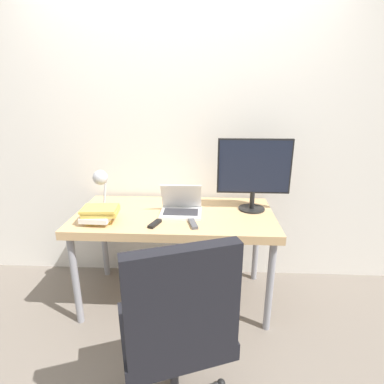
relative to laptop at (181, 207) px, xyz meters
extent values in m
plane|color=#70665B|center=(-0.05, -0.36, -0.80)|extent=(12.00, 12.00, 0.00)
cube|color=silver|center=(-0.05, 0.44, 0.50)|extent=(8.00, 0.05, 2.60)
cube|color=tan|center=(-0.05, 0.00, -0.08)|extent=(1.48, 0.74, 0.06)
cylinder|color=gray|center=(-0.73, -0.30, -0.46)|extent=(0.05, 0.05, 0.70)
cylinder|color=gray|center=(0.63, -0.30, -0.46)|extent=(0.05, 0.05, 0.70)
cylinder|color=gray|center=(-0.73, 0.31, -0.46)|extent=(0.05, 0.05, 0.70)
cylinder|color=gray|center=(0.63, 0.31, -0.46)|extent=(0.05, 0.05, 0.70)
cube|color=silver|center=(0.00, -0.02, -0.04)|extent=(0.30, 0.23, 0.02)
cube|color=#2D2D33|center=(0.00, -0.02, -0.03)|extent=(0.26, 0.14, 0.00)
cube|color=silver|center=(0.00, 0.04, 0.07)|extent=(0.30, 0.11, 0.21)
cube|color=black|center=(0.00, 0.04, 0.07)|extent=(0.27, 0.10, 0.18)
cylinder|color=black|center=(0.54, 0.11, -0.04)|extent=(0.20, 0.20, 0.01)
cylinder|color=black|center=(0.54, 0.11, 0.03)|extent=(0.04, 0.04, 0.13)
cube|color=black|center=(0.54, 0.11, 0.29)|extent=(0.55, 0.02, 0.41)
cube|color=black|center=(0.54, 0.10, 0.29)|extent=(0.52, 0.00, 0.39)
cylinder|color=#4C4C51|center=(-0.57, 0.07, -0.04)|extent=(0.14, 0.14, 0.02)
cylinder|color=#99999E|center=(-0.57, 0.00, 0.10)|extent=(0.02, 0.14, 0.28)
sphere|color=#B2B2B7|center=(-0.57, -0.06, 0.24)|extent=(0.11, 0.11, 0.11)
sphere|color=black|center=(0.29, -0.78, -0.78)|extent=(0.05, 0.05, 0.05)
sphere|color=black|center=(0.02, -0.60, -0.78)|extent=(0.05, 0.05, 0.05)
cylinder|color=black|center=(0.03, -0.74, -0.78)|extent=(0.04, 0.27, 0.03)
sphere|color=black|center=(-0.23, -0.80, -0.78)|extent=(0.05, 0.05, 0.05)
cylinder|color=#2D2D33|center=(0.03, -0.87, -0.56)|extent=(0.04, 0.04, 0.39)
cube|color=black|center=(0.03, -0.87, -0.32)|extent=(0.64, 0.60, 0.09)
cube|color=black|center=(0.10, -1.06, -0.02)|extent=(0.48, 0.23, 0.51)
cube|color=gold|center=(-0.56, -0.18, -0.03)|extent=(0.18, 0.16, 0.02)
cube|color=silver|center=(-0.56, -0.20, -0.01)|extent=(0.20, 0.19, 0.03)
cube|color=gold|center=(-0.54, -0.18, 0.03)|extent=(0.25, 0.20, 0.03)
cube|color=gold|center=(-0.55, -0.19, 0.05)|extent=(0.25, 0.19, 0.02)
cube|color=#4C4C51|center=(0.10, -0.21, -0.04)|extent=(0.08, 0.15, 0.02)
cube|color=black|center=(-0.16, -0.22, -0.04)|extent=(0.08, 0.14, 0.02)
camera|label=1|loc=(0.19, -2.08, 0.80)|focal=28.00mm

